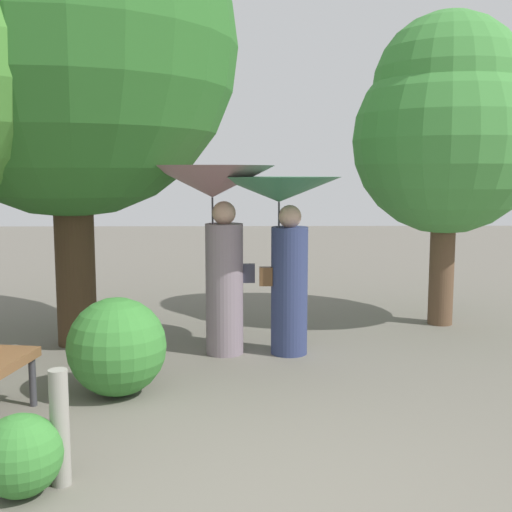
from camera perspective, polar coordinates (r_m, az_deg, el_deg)
The scene contains 8 objects.
ground_plane at distance 4.09m, azimuth 1.04°, elevation -21.25°, with size 40.00×40.00×0.00m, color #6B665B.
person_left at distance 6.83m, azimuth -3.58°, elevation 3.86°, with size 1.33×1.33×2.04m.
person_right at distance 6.82m, azimuth 2.38°, elevation 2.99°, with size 1.32×1.32×1.92m.
tree_near_right at distance 8.55m, azimuth 16.68°, elevation 11.19°, with size 2.37×2.37×3.95m.
tree_mid_left at distance 7.67m, azimuth -16.56°, elevation 19.57°, with size 3.73×3.73×5.71m.
bush_path_right at distance 5.83m, azimuth -12.30°, elevation -7.91°, with size 0.88×0.88×0.88m, color #387F33.
bush_behind_bench at distance 4.32m, azimuth -20.24°, elevation -16.34°, with size 0.51×0.51×0.51m, color #387F33.
path_marker_post at distance 4.33m, azimuth -17.08°, elevation -14.42°, with size 0.12×0.12×0.75m, color gray.
Camera 1 is at (-0.14, -3.59, 1.96)m, focal length 44.86 mm.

